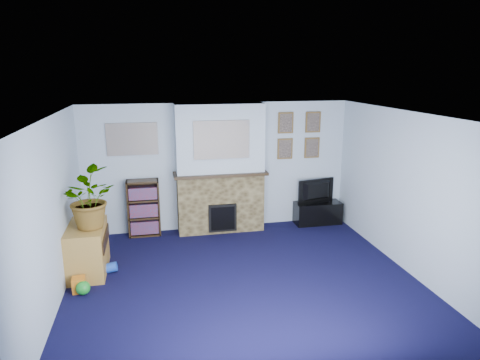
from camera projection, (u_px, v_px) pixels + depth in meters
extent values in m
cube|color=black|center=(244.00, 280.00, 6.25)|extent=(5.00, 4.50, 0.01)
cube|color=white|center=(244.00, 115.00, 5.65)|extent=(5.00, 4.50, 0.01)
cube|color=#AABCCE|center=(218.00, 167.00, 8.08)|extent=(5.00, 0.04, 2.40)
cube|color=#AABCCE|center=(297.00, 276.00, 3.82)|extent=(5.00, 0.04, 2.40)
cube|color=#AABCCE|center=(53.00, 214.00, 5.45)|extent=(0.04, 4.50, 2.40)
cube|color=#AABCCE|center=(405.00, 192.00, 6.44)|extent=(0.04, 4.50, 2.40)
cube|color=brown|center=(221.00, 203.00, 8.05)|extent=(1.60, 0.40, 1.10)
cube|color=brown|center=(220.00, 140.00, 7.75)|extent=(1.60, 0.40, 1.30)
cube|color=brown|center=(220.00, 173.00, 7.88)|extent=(1.72, 0.50, 0.05)
cube|color=brown|center=(223.00, 218.00, 7.91)|extent=(0.52, 0.08, 0.52)
cube|color=brown|center=(223.00, 219.00, 7.88)|extent=(0.44, 0.02, 0.44)
cube|color=gray|center=(222.00, 140.00, 7.54)|extent=(1.00, 0.03, 0.68)
cube|color=gray|center=(132.00, 139.00, 7.61)|extent=(0.90, 0.03, 0.58)
cube|color=brown|center=(286.00, 123.00, 8.12)|extent=(0.30, 0.03, 0.40)
cube|color=brown|center=(313.00, 122.00, 8.23)|extent=(0.30, 0.03, 0.40)
cube|color=brown|center=(285.00, 149.00, 8.24)|extent=(0.30, 0.03, 0.40)
cube|color=brown|center=(312.00, 148.00, 8.35)|extent=(0.30, 0.03, 0.40)
cube|color=black|center=(318.00, 212.00, 8.50)|extent=(0.91, 0.39, 0.43)
imported|color=black|center=(318.00, 191.00, 8.41)|extent=(0.80, 0.26, 0.46)
cube|color=black|center=(144.00, 206.00, 7.95)|extent=(0.58, 0.02, 1.05)
cube|color=black|center=(128.00, 209.00, 7.77)|extent=(0.03, 0.28, 1.05)
cube|color=black|center=(159.00, 207.00, 7.88)|extent=(0.03, 0.28, 1.05)
cube|color=black|center=(145.00, 234.00, 7.96)|extent=(0.56, 0.28, 0.03)
cube|color=black|center=(144.00, 217.00, 7.87)|extent=(0.56, 0.28, 0.03)
cube|color=black|center=(143.00, 200.00, 7.79)|extent=(0.56, 0.28, 0.03)
cube|color=black|center=(142.00, 181.00, 7.70)|extent=(0.56, 0.28, 0.03)
cube|color=black|center=(145.00, 226.00, 7.91)|extent=(0.50, 0.22, 0.24)
cube|color=black|center=(144.00, 209.00, 7.83)|extent=(0.50, 0.22, 0.24)
cube|color=black|center=(143.00, 193.00, 7.74)|extent=(0.50, 0.22, 0.22)
cube|color=olive|center=(88.00, 250.00, 6.43)|extent=(0.53, 0.95, 0.74)
imported|color=#26661E|center=(86.00, 199.00, 6.18)|extent=(0.99, 1.02, 0.87)
cube|color=gold|center=(222.00, 169.00, 7.84)|extent=(0.09, 0.05, 0.13)
cylinder|color=#B2BFC6|center=(239.00, 167.00, 7.90)|extent=(0.04, 0.04, 0.14)
sphere|color=gray|center=(192.00, 170.00, 7.73)|extent=(0.14, 0.14, 0.14)
cylinder|color=orange|center=(258.00, 167.00, 7.98)|extent=(0.06, 0.06, 0.13)
cube|color=#198C26|center=(82.00, 271.00, 6.22)|extent=(0.39, 0.32, 0.30)
sphere|color=#198C26|center=(83.00, 288.00, 5.83)|extent=(0.19, 0.19, 0.19)
cube|color=orange|center=(79.00, 284.00, 5.90)|extent=(0.18, 0.18, 0.21)
cylinder|color=blue|center=(106.00, 268.00, 6.46)|extent=(0.33, 0.15, 0.19)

